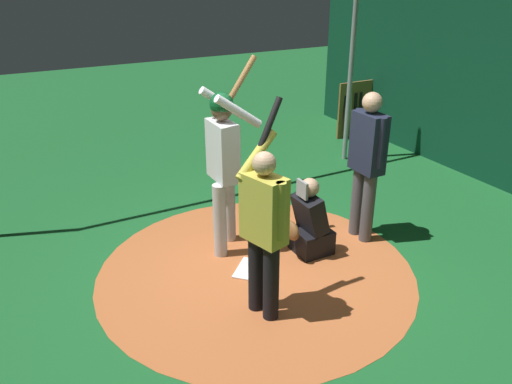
{
  "coord_description": "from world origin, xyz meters",
  "views": [
    {
      "loc": [
        2.22,
        4.16,
        3.1
      ],
      "look_at": [
        0.0,
        0.0,
        0.95
      ],
      "focal_mm": 35.8,
      "sensor_mm": 36.0,
      "label": 1
    }
  ],
  "objects_px": {
    "catcher": "(309,225)",
    "visitor": "(264,224)",
    "batter": "(224,156)",
    "umpire": "(367,159)",
    "bat_rack": "(364,110)",
    "home_plate": "(256,270)"
  },
  "relations": [
    {
      "from": "catcher",
      "to": "visitor",
      "type": "distance_m",
      "value": 1.36
    },
    {
      "from": "catcher",
      "to": "batter",
      "type": "bearing_deg",
      "value": -35.79
    },
    {
      "from": "batter",
      "to": "visitor",
      "type": "xyz_separation_m",
      "value": [
        0.2,
        1.29,
        -0.19
      ]
    },
    {
      "from": "umpire",
      "to": "bat_rack",
      "type": "height_order",
      "value": "umpire"
    },
    {
      "from": "visitor",
      "to": "batter",
      "type": "bearing_deg",
      "value": -114.6
    },
    {
      "from": "catcher",
      "to": "visitor",
      "type": "height_order",
      "value": "visitor"
    },
    {
      "from": "bat_rack",
      "to": "umpire",
      "type": "bearing_deg",
      "value": 50.74
    },
    {
      "from": "catcher",
      "to": "bat_rack",
      "type": "bearing_deg",
      "value": -136.53
    },
    {
      "from": "visitor",
      "to": "bat_rack",
      "type": "bearing_deg",
      "value": -153.7
    },
    {
      "from": "home_plate",
      "to": "catcher",
      "type": "relative_size",
      "value": 0.45
    },
    {
      "from": "home_plate",
      "to": "visitor",
      "type": "height_order",
      "value": "visitor"
    },
    {
      "from": "catcher",
      "to": "umpire",
      "type": "distance_m",
      "value": 1.01
    },
    {
      "from": "batter",
      "to": "umpire",
      "type": "bearing_deg",
      "value": 160.47
    },
    {
      "from": "umpire",
      "to": "home_plate",
      "type": "bearing_deg",
      "value": 3.13
    },
    {
      "from": "visitor",
      "to": "bat_rack",
      "type": "distance_m",
      "value": 5.86
    },
    {
      "from": "umpire",
      "to": "visitor",
      "type": "height_order",
      "value": "visitor"
    },
    {
      "from": "batter",
      "to": "visitor",
      "type": "distance_m",
      "value": 1.32
    },
    {
      "from": "home_plate",
      "to": "batter",
      "type": "distance_m",
      "value": 1.29
    },
    {
      "from": "catcher",
      "to": "bat_rack",
      "type": "relative_size",
      "value": 0.79
    },
    {
      "from": "home_plate",
      "to": "umpire",
      "type": "bearing_deg",
      "value": -176.87
    },
    {
      "from": "batter",
      "to": "bat_rack",
      "type": "relative_size",
      "value": 1.85
    },
    {
      "from": "visitor",
      "to": "catcher",
      "type": "bearing_deg",
      "value": -159.49
    }
  ]
}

